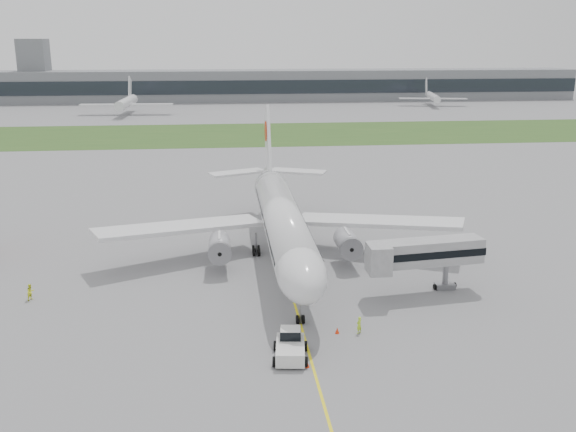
{
  "coord_description": "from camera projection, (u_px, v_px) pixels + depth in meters",
  "views": [
    {
      "loc": [
        -7.46,
        -74.08,
        27.71
      ],
      "look_at": [
        0.53,
        2.0,
        6.6
      ],
      "focal_mm": 40.0,
      "sensor_mm": 36.0,
      "label": 1
    }
  ],
  "objects": [
    {
      "name": "ground_crew_far",
      "position": [
        31.0,
        292.0,
        70.39
      ],
      "size": [
        1.09,
        1.14,
        1.85
      ],
      "primitive_type": "imported",
      "rotation": [
        0.0,
        0.0,
        0.97
      ],
      "color": "#F1FC2A",
      "rests_on": "ground"
    },
    {
      "name": "pushback_tug",
      "position": [
        290.0,
        346.0,
        57.75
      ],
      "size": [
        3.54,
        4.84,
        2.34
      ],
      "rotation": [
        0.0,
        0.0,
        -0.12
      ],
      "color": "silver",
      "rests_on": "ground"
    },
    {
      "name": "safety_cone_left",
      "position": [
        307.0,
        364.0,
        56.06
      ],
      "size": [
        0.42,
        0.42,
        0.58
      ],
      "primitive_type": "cone",
      "color": "#FB320D",
      "rests_on": "ground"
    },
    {
      "name": "safety_cone_right",
      "position": [
        337.0,
        331.0,
        62.52
      ],
      "size": [
        0.43,
        0.43,
        0.59
      ],
      "primitive_type": "cone",
      "color": "#FB320D",
      "rests_on": "ground"
    },
    {
      "name": "grass_strip",
      "position": [
        246.0,
        134.0,
        194.18
      ],
      "size": [
        600.0,
        50.0,
        0.02
      ],
      "primitive_type": "cube",
      "color": "#2D541F",
      "rests_on": "ground"
    },
    {
      "name": "jet_bridge",
      "position": [
        420.0,
        254.0,
        71.21
      ],
      "size": [
        13.76,
        5.52,
        6.39
      ],
      "rotation": [
        0.0,
        0.0,
        0.13
      ],
      "color": "#ACABAE",
      "rests_on": "ground"
    },
    {
      "name": "ground_crew_near",
      "position": [
        359.0,
        325.0,
        62.41
      ],
      "size": [
        0.75,
        0.72,
        1.73
      ],
      "primitive_type": "imported",
      "rotation": [
        0.0,
        0.0,
        3.83
      ],
      "color": "#C0F829",
      "rests_on": "ground"
    },
    {
      "name": "airliner",
      "position": [
        282.0,
        217.0,
        82.31
      ],
      "size": [
        48.13,
        53.95,
        17.88
      ],
      "color": "silver",
      "rests_on": "ground"
    },
    {
      "name": "control_tower",
      "position": [
        38.0,
        102.0,
        292.49
      ],
      "size": [
        12.0,
        12.0,
        56.0
      ],
      "primitive_type": null,
      "color": "gray",
      "rests_on": "ground"
    },
    {
      "name": "distant_aircraft_right",
      "position": [
        432.0,
        106.0,
        276.23
      ],
      "size": [
        32.85,
        30.13,
        10.99
      ],
      "primitive_type": null,
      "rotation": [
        0.0,
        0.0,
        -0.18
      ],
      "color": "silver",
      "rests_on": "ground"
    },
    {
      "name": "apron_markings",
      "position": [
        290.0,
        287.0,
        74.35
      ],
      "size": [
        70.0,
        70.0,
        0.04
      ],
      "primitive_type": null,
      "color": "yellow",
      "rests_on": "ground"
    },
    {
      "name": "distant_aircraft_left",
      "position": [
        127.0,
        115.0,
        244.07
      ],
      "size": [
        35.87,
        31.93,
        13.3
      ],
      "primitive_type": null,
      "rotation": [
        0.0,
        0.0,
        -0.04
      ],
      "color": "silver",
      "rests_on": "ground"
    },
    {
      "name": "terminal_building",
      "position": [
        236.0,
        86.0,
        297.66
      ],
      "size": [
        320.0,
        22.3,
        14.0
      ],
      "color": "gray",
      "rests_on": "ground"
    },
    {
      "name": "ground",
      "position": [
        285.0,
        272.0,
        79.15
      ],
      "size": [
        600.0,
        600.0,
        0.0
      ],
      "primitive_type": "plane",
      "color": "gray",
      "rests_on": "ground"
    }
  ]
}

